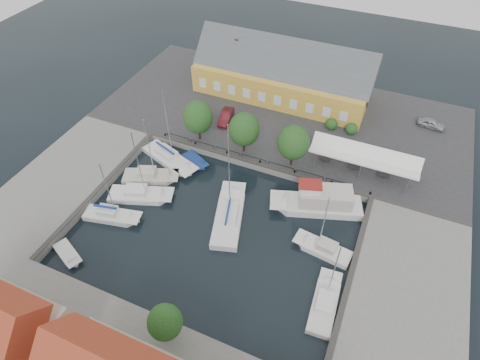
# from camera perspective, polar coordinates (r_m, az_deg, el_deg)

# --- Properties ---
(ground) EXTENTS (140.00, 140.00, 0.00)m
(ground) POSITION_cam_1_polar(r_m,az_deg,el_deg) (49.43, -2.77, -5.75)
(ground) COLOR black
(ground) RESTS_ON ground
(north_quay) EXTENTS (56.00, 26.00, 1.00)m
(north_quay) POSITION_cam_1_polar(r_m,az_deg,el_deg) (64.92, 6.03, 9.13)
(north_quay) COLOR #2D2D30
(north_quay) RESTS_ON ground
(west_quay) EXTENTS (12.00, 24.00, 1.00)m
(west_quay) POSITION_cam_1_polar(r_m,az_deg,el_deg) (58.52, -23.54, 0.25)
(west_quay) COLOR slate
(west_quay) RESTS_ON ground
(east_quay) EXTENTS (12.00, 24.00, 1.00)m
(east_quay) POSITION_cam_1_polar(r_m,az_deg,el_deg) (46.27, 22.41, -15.08)
(east_quay) COLOR slate
(east_quay) RESTS_ON ground
(quay_edge_fittings) EXTENTS (56.00, 24.72, 0.40)m
(quay_edge_fittings) POSITION_cam_1_polar(r_m,az_deg,el_deg) (51.48, -0.53, -1.25)
(quay_edge_fittings) COLOR #383533
(quay_edge_fittings) RESTS_ON north_quay
(warehouse) EXTENTS (28.56, 14.00, 9.55)m
(warehouse) POSITION_cam_1_polar(r_m,az_deg,el_deg) (67.75, 5.66, 14.78)
(warehouse) COLOR gold
(warehouse) RESTS_ON north_quay
(tent_canopy) EXTENTS (14.00, 4.00, 2.83)m
(tent_canopy) POSITION_cam_1_polar(r_m,az_deg,el_deg) (54.60, 17.31, 3.30)
(tent_canopy) COLOR white
(tent_canopy) RESTS_ON north_quay
(quay_trees) EXTENTS (18.20, 4.20, 6.30)m
(quay_trees) POSITION_cam_1_polar(r_m,az_deg,el_deg) (54.49, 0.57, 7.21)
(quay_trees) COLOR black
(quay_trees) RESTS_ON north_quay
(car_silver) EXTENTS (4.14, 2.08, 1.35)m
(car_silver) POSITION_cam_1_polar(r_m,az_deg,el_deg) (67.32, 25.58, 7.23)
(car_silver) COLOR #A6A8AD
(car_silver) RESTS_ON north_quay
(car_red) EXTENTS (2.39, 4.82, 1.52)m
(car_red) POSITION_cam_1_polar(r_m,az_deg,el_deg) (62.15, -2.03, 8.98)
(car_red) COLOR #541319
(car_red) RESTS_ON north_quay
(center_sailboat) EXTENTS (5.92, 10.81, 14.18)m
(center_sailboat) POSITION_cam_1_polar(r_m,az_deg,el_deg) (49.28, -1.59, -5.25)
(center_sailboat) COLOR silver
(center_sailboat) RESTS_ON ground
(trawler) EXTENTS (11.86, 6.84, 5.00)m
(trawler) POSITION_cam_1_polar(r_m,az_deg,el_deg) (50.88, 11.28, -3.18)
(trawler) COLOR silver
(trawler) RESTS_ON ground
(east_boat_b) EXTENTS (6.96, 3.06, 9.46)m
(east_boat_b) POSITION_cam_1_polar(r_m,az_deg,el_deg) (47.38, 11.80, -9.70)
(east_boat_b) COLOR silver
(east_boat_b) RESTS_ON ground
(east_boat_c) EXTENTS (2.83, 7.72, 9.82)m
(east_boat_c) POSITION_cam_1_polar(r_m,az_deg,el_deg) (43.74, 11.90, -16.93)
(east_boat_c) COLOR silver
(east_boat_c) RESTS_ON ground
(west_boat_a) EXTENTS (9.74, 5.71, 12.46)m
(west_boat_a) POSITION_cam_1_polar(r_m,az_deg,el_deg) (57.69, -10.05, 2.98)
(west_boat_a) COLOR silver
(west_boat_a) RESTS_ON ground
(west_boat_b) EXTENTS (7.88, 5.17, 10.43)m
(west_boat_b) POSITION_cam_1_polar(r_m,az_deg,el_deg) (55.46, -12.71, 0.38)
(west_boat_b) COLOR beige
(west_boat_b) RESTS_ON ground
(west_boat_c) EXTENTS (8.66, 5.31, 11.28)m
(west_boat_c) POSITION_cam_1_polar(r_m,az_deg,el_deg) (53.34, -14.07, -2.17)
(west_boat_c) COLOR silver
(west_boat_c) RESTS_ON ground
(west_boat_d) EXTENTS (7.45, 3.65, 9.84)m
(west_boat_d) POSITION_cam_1_polar(r_m,az_deg,el_deg) (51.90, -17.82, -4.94)
(west_boat_d) COLOR silver
(west_boat_d) RESTS_ON ground
(launch_sw) EXTENTS (4.63, 3.29, 0.98)m
(launch_sw) POSITION_cam_1_polar(r_m,az_deg,el_deg) (50.22, -23.27, -9.70)
(launch_sw) COLOR silver
(launch_sw) RESTS_ON ground
(launch_nw) EXTENTS (4.68, 3.52, 0.88)m
(launch_nw) POSITION_cam_1_polar(r_m,az_deg,el_deg) (57.07, -6.38, 2.68)
(launch_nw) COLOR navy
(launch_nw) RESTS_ON ground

